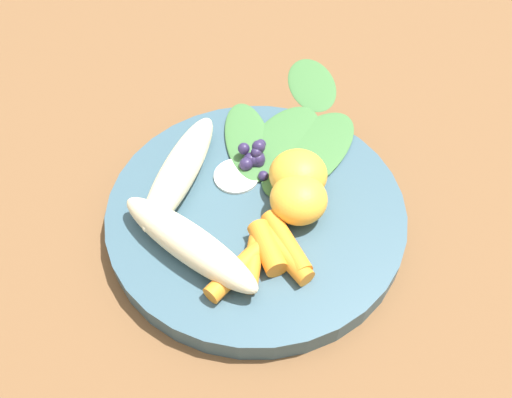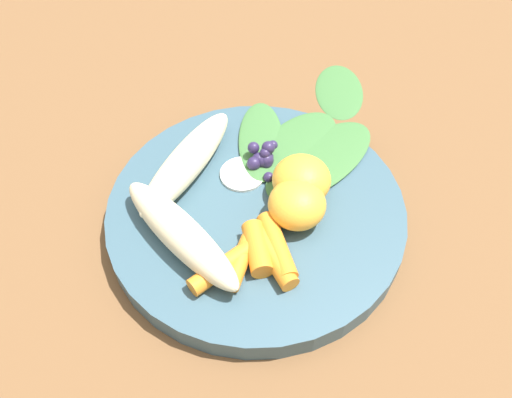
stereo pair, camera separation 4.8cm
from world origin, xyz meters
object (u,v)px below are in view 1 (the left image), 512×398
object	(u,v)px
banana_peeled_right	(180,171)
banana_peeled_left	(189,243)
orange_segment_near	(299,176)
kale_leaf_stray	(312,83)
bowl	(256,213)

from	to	relation	value
banana_peeled_right	banana_peeled_left	bearing A→B (deg)	28.76
banana_peeled_right	orange_segment_near	world-z (taller)	orange_segment_near
kale_leaf_stray	banana_peeled_left	bearing A→B (deg)	147.60
banana_peeled_right	orange_segment_near	bearing A→B (deg)	103.38
bowl	banana_peeled_right	distance (m)	0.08
banana_peeled_right	kale_leaf_stray	bearing A→B (deg)	159.99
bowl	kale_leaf_stray	bearing A→B (deg)	-46.41
banana_peeled_left	orange_segment_near	world-z (taller)	orange_segment_near
orange_segment_near	bowl	bearing A→B (deg)	87.55
banana_peeled_right	kale_leaf_stray	world-z (taller)	banana_peeled_right
banana_peeled_right	orange_segment_near	xyz separation A→B (m)	(-0.06, -0.09, 0.00)
banana_peeled_left	orange_segment_near	xyz separation A→B (m)	(0.02, -0.12, 0.00)
bowl	banana_peeled_right	size ratio (longest dim) A/B	1.88
banana_peeled_left	orange_segment_near	distance (m)	0.12
orange_segment_near	kale_leaf_stray	bearing A→B (deg)	-36.59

